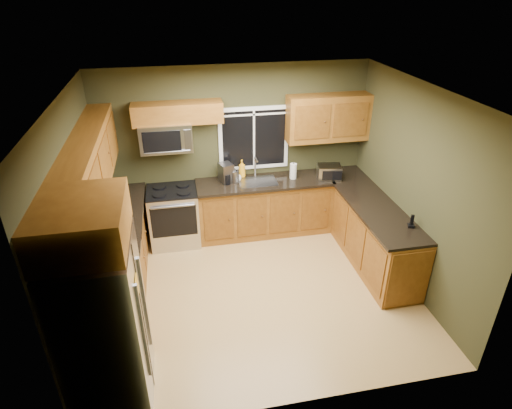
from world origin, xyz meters
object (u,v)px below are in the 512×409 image
object	(u,v)px
range	(174,216)
kettle	(235,176)
microwave	(166,137)
cordless_phone	(411,223)
soap_bottle_a	(242,169)
refrigerator	(104,326)
coffee_maker	(226,174)
toaster_oven	(329,172)
soap_bottle_c	(237,176)
paper_towel_roll	(293,171)

from	to	relation	value
range	kettle	bearing A→B (deg)	3.14
range	microwave	bearing A→B (deg)	90.02
cordless_phone	microwave	bearing A→B (deg)	148.35
kettle	soap_bottle_a	world-z (taller)	soap_bottle_a
refrigerator	range	size ratio (longest dim) A/B	1.92
range	kettle	xyz separation A→B (m)	(1.00, 0.05, 0.58)
microwave	kettle	size ratio (longest dim) A/B	3.16
coffee_maker	kettle	bearing A→B (deg)	-14.26
range	soap_bottle_a	size ratio (longest dim) A/B	3.18
toaster_oven	soap_bottle_c	size ratio (longest dim) A/B	2.49
paper_towel_roll	kettle	bearing A→B (deg)	178.08
toaster_oven	range	bearing A→B (deg)	177.64
refrigerator	toaster_oven	xyz separation A→B (m)	(3.18, 2.67, 0.15)
refrigerator	soap_bottle_c	world-z (taller)	refrigerator
cordless_phone	kettle	bearing A→B (deg)	138.69
kettle	soap_bottle_a	xyz separation A→B (m)	(0.14, 0.18, 0.04)
toaster_oven	soap_bottle_a	bearing A→B (deg)	166.18
refrigerator	toaster_oven	bearing A→B (deg)	39.98
refrigerator	paper_towel_roll	world-z (taller)	refrigerator
kettle	soap_bottle_c	distance (m)	0.07
toaster_oven	paper_towel_roll	xyz separation A→B (m)	(-0.56, 0.13, 0.01)
coffee_maker	soap_bottle_c	distance (m)	0.19
refrigerator	cordless_phone	xyz separation A→B (m)	(3.72, 1.04, 0.09)
kettle	cordless_phone	bearing A→B (deg)	-41.31
soap_bottle_a	range	bearing A→B (deg)	-168.55
range	paper_towel_roll	world-z (taller)	paper_towel_roll
range	soap_bottle_a	bearing A→B (deg)	11.45
coffee_maker	paper_towel_roll	distance (m)	1.07
coffee_maker	cordless_phone	distance (m)	2.83
refrigerator	range	xyz separation A→B (m)	(0.69, 2.77, -0.43)
coffee_maker	soap_bottle_c	size ratio (longest dim) A/B	1.89
microwave	coffee_maker	distance (m)	1.08
microwave	paper_towel_roll	distance (m)	2.05
soap_bottle_c	cordless_phone	world-z (taller)	cordless_phone
refrigerator	toaster_oven	world-z (taller)	refrigerator
microwave	toaster_oven	world-z (taller)	microwave
refrigerator	microwave	bearing A→B (deg)	76.66
soap_bottle_c	cordless_phone	bearing A→B (deg)	-42.59
microwave	soap_bottle_a	world-z (taller)	microwave
kettle	soap_bottle_a	size ratio (longest dim) A/B	0.82
refrigerator	soap_bottle_c	bearing A→B (deg)	58.87
soap_bottle_c	paper_towel_roll	bearing A→B (deg)	-4.68
toaster_oven	cordless_phone	size ratio (longest dim) A/B	2.29
refrigerator	coffee_maker	world-z (taller)	refrigerator
coffee_maker	soap_bottle_c	world-z (taller)	coffee_maker
coffee_maker	cordless_phone	xyz separation A→B (m)	(2.17, -1.82, -0.09)
paper_towel_roll	soap_bottle_a	bearing A→B (deg)	165.39
refrigerator	cordless_phone	distance (m)	3.86
soap_bottle_a	cordless_phone	distance (m)	2.73
coffee_maker	soap_bottle_a	bearing A→B (deg)	27.33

